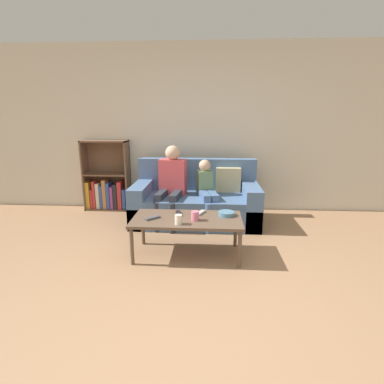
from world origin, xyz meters
The scene contains 13 objects.
ground_plane centered at (0.00, 0.00, 0.00)m, with size 22.00×22.00×0.00m, color #997251.
wall_back centered at (0.00, 2.92, 1.30)m, with size 12.00×0.06×2.60m.
couch centered at (-0.10, 2.26, 0.28)m, with size 1.78×0.92×0.88m.
bookshelf centered at (-1.58, 2.76, 0.40)m, with size 0.73×0.28×1.13m.
coffee_table centered at (-0.14, 1.11, 0.39)m, with size 1.18×0.60×0.43m.
person_adult centered at (-0.44, 2.16, 0.63)m, with size 0.42×0.67×1.10m.
person_child centered at (0.06, 2.11, 0.51)m, with size 0.34×0.66×0.91m.
cup_near centered at (-0.21, 0.92, 0.48)m, with size 0.08×0.08×0.10m.
cup_far centered at (-0.05, 1.05, 0.48)m, with size 0.08×0.08×0.10m.
tv_remote_0 centered at (-0.51, 1.06, 0.44)m, with size 0.16×0.15×0.02m.
tv_remote_1 centered at (-0.25, 1.23, 0.44)m, with size 0.08×0.18×0.02m.
tv_remote_2 centered at (0.00, 1.28, 0.44)m, with size 0.11×0.17×0.02m.
snack_bowl centered at (0.29, 1.22, 0.45)m, with size 0.18×0.18×0.05m.
Camera 1 is at (0.11, -1.94, 1.50)m, focal length 28.00 mm.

